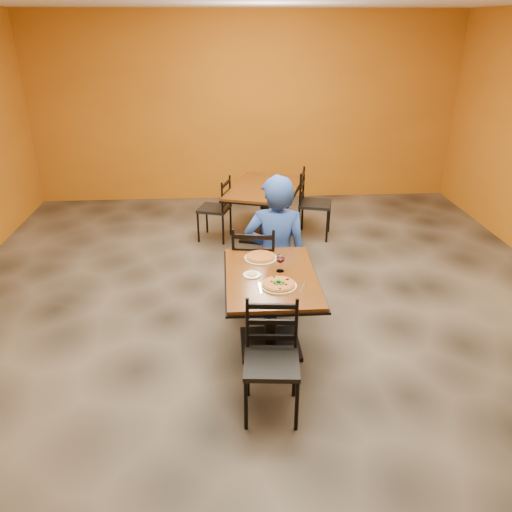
{
  "coord_description": "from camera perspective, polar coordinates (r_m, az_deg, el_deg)",
  "views": [
    {
      "loc": [
        -0.4,
        -4.42,
        2.77
      ],
      "look_at": [
        -0.12,
        -0.3,
        0.85
      ],
      "focal_mm": 35.02,
      "sensor_mm": 36.0,
      "label": 1
    }
  ],
  "objects": [
    {
      "name": "table_main",
      "position": [
        4.52,
        1.72,
        -4.4
      ],
      "size": [
        0.83,
        1.23,
        0.75
      ],
      "color": "#62330F",
      "rests_on": "floor"
    },
    {
      "name": "wine_glass",
      "position": [
        4.46,
        2.8,
        -0.7
      ],
      "size": [
        0.08,
        0.08,
        0.18
      ],
      "primitive_type": null,
      "color": "white",
      "rests_on": "table_main"
    },
    {
      "name": "side_plate",
      "position": [
        4.42,
        -0.47,
        -2.17
      ],
      "size": [
        0.16,
        0.16,
        0.01
      ],
      "primitive_type": "cylinder",
      "color": "white",
      "rests_on": "table_main"
    },
    {
      "name": "chair_main_near",
      "position": [
        3.83,
        1.79,
        -12.23
      ],
      "size": [
        0.45,
        0.45,
        0.92
      ],
      "primitive_type": null,
      "rotation": [
        0.0,
        0.0,
        -0.09
      ],
      "color": "black",
      "rests_on": "floor"
    },
    {
      "name": "chair_second_right",
      "position": [
        7.08,
        6.78,
        5.9
      ],
      "size": [
        0.53,
        0.53,
        0.96
      ],
      "primitive_type": null,
      "rotation": [
        0.0,
        0.0,
        1.3
      ],
      "color": "black",
      "rests_on": "floor"
    },
    {
      "name": "plate_far",
      "position": [
        4.74,
        0.54,
        -0.22
      ],
      "size": [
        0.31,
        0.31,
        0.01
      ],
      "primitive_type": "cylinder",
      "color": "white",
      "rests_on": "table_main"
    },
    {
      "name": "dip",
      "position": [
        4.42,
        -0.47,
        -2.06
      ],
      "size": [
        0.09,
        0.09,
        0.01
      ],
      "primitive_type": "cylinder",
      "color": "tan",
      "rests_on": "side_plate"
    },
    {
      "name": "knife",
      "position": [
        4.25,
        5.36,
        -3.53
      ],
      "size": [
        0.09,
        0.2,
        0.0
      ],
      "primitive_type": "cube",
      "rotation": [
        0.0,
        0.0,
        -0.36
      ],
      "color": "silver",
      "rests_on": "table_main"
    },
    {
      "name": "pizza_main",
      "position": [
        4.24,
        2.61,
        -3.2
      ],
      "size": [
        0.28,
        0.28,
        0.02
      ],
      "primitive_type": "cylinder",
      "color": "maroon",
      "rests_on": "plate_main"
    },
    {
      "name": "pizza_far",
      "position": [
        4.73,
        0.54,
        -0.05
      ],
      "size": [
        0.28,
        0.28,
        0.02
      ],
      "primitive_type": "cylinder",
      "color": "#B47A22",
      "rests_on": "plate_far"
    },
    {
      "name": "table_second",
      "position": [
        6.96,
        1.03,
        6.46
      ],
      "size": [
        1.27,
        1.55,
        0.75
      ],
      "rotation": [
        0.0,
        0.0,
        -0.31
      ],
      "color": "#62330F",
      "rests_on": "floor"
    },
    {
      "name": "diner",
      "position": [
        5.27,
        2.29,
        1.88
      ],
      "size": [
        0.72,
        0.51,
        1.42
      ],
      "primitive_type": "imported",
      "rotation": [
        0.0,
        0.0,
        3.04
      ],
      "color": "navy",
      "rests_on": "floor"
    },
    {
      "name": "plate_main",
      "position": [
        4.25,
        2.6,
        -3.39
      ],
      "size": [
        0.31,
        0.31,
        0.01
      ],
      "primitive_type": "cylinder",
      "color": "white",
      "rests_on": "table_main"
    },
    {
      "name": "wall_back",
      "position": [
        8.52,
        -1.14,
        16.39
      ],
      "size": [
        7.0,
        0.01,
        3.0
      ],
      "primitive_type": "cube",
      "color": "#B66814",
      "rests_on": "ground"
    },
    {
      "name": "floor",
      "position": [
        5.23,
        1.13,
        -7.04
      ],
      "size": [
        7.0,
        8.0,
        0.01
      ],
      "primitive_type": "cube",
      "color": "black",
      "rests_on": "ground"
    },
    {
      "name": "chair_main_far",
      "position": [
        5.2,
        -0.13,
        -1.15
      ],
      "size": [
        0.5,
        0.5,
        0.97
      ],
      "primitive_type": null,
      "rotation": [
        0.0,
        0.0,
        2.99
      ],
      "color": "black",
      "rests_on": "floor"
    },
    {
      "name": "fork",
      "position": [
        4.21,
        0.47,
        -3.67
      ],
      "size": [
        0.02,
        0.19,
        0.0
      ],
      "primitive_type": "cube",
      "rotation": [
        0.0,
        0.0,
        0.03
      ],
      "color": "silver",
      "rests_on": "table_main"
    },
    {
      "name": "chair_second_left",
      "position": [
        6.98,
        -4.8,
        5.38
      ],
      "size": [
        0.5,
        0.5,
        0.88
      ],
      "primitive_type": null,
      "rotation": [
        0.0,
        0.0,
        -1.88
      ],
      "color": "black",
      "rests_on": "floor"
    }
  ]
}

